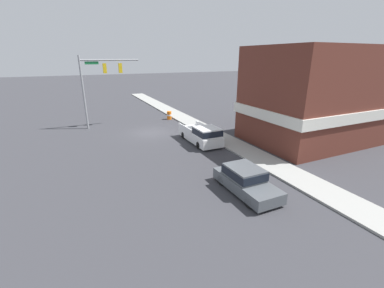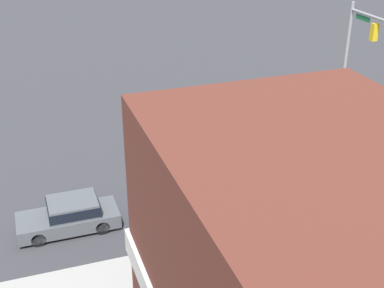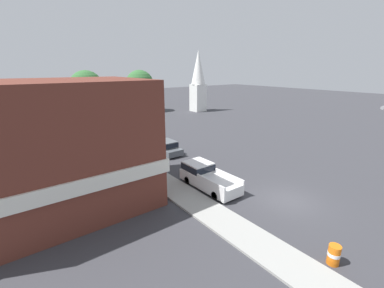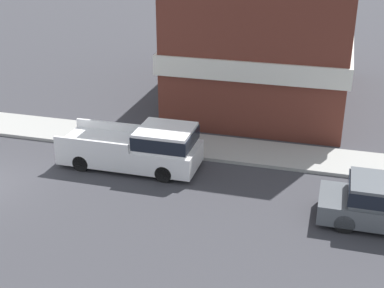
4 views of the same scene
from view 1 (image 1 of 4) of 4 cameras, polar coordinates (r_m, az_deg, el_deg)
ground_plane at (r=28.01m, az=-9.00°, el=2.53°), size 200.00×200.00×0.00m
sidewalk_curb at (r=29.99m, az=1.50°, el=3.98°), size 2.40×60.00×0.14m
near_signal_assembly at (r=30.77m, az=-19.91°, el=13.84°), size 6.35×0.49×7.91m
car_lead at (r=15.83m, az=11.79°, el=-7.71°), size 1.93×4.64×1.53m
pickup_truck_parked at (r=23.92m, az=2.26°, el=2.13°), size 2.08×5.50×1.79m
construction_barrel at (r=33.65m, az=-5.09°, el=6.37°), size 0.60×0.60×1.05m
corner_brick_building at (r=27.03m, az=25.89°, el=9.44°), size 12.45×8.60×8.67m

